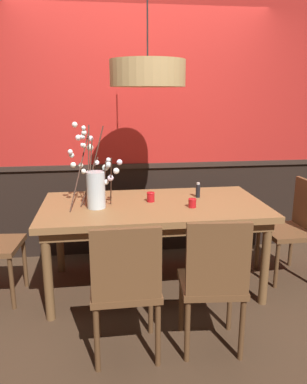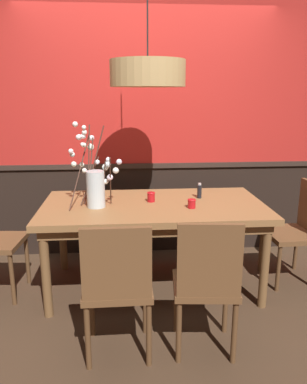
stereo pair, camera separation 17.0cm
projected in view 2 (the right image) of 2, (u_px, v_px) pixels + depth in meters
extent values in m
plane|color=#422D1E|center=(154.00, 285.00, 3.40)|extent=(24.00, 24.00, 0.00)
cube|color=black|center=(147.00, 209.00, 4.10)|extent=(4.82, 0.12, 0.93)
cube|color=#31241E|center=(147.00, 165.00, 3.96)|extent=(4.82, 0.14, 0.05)
cube|color=#B2231E|center=(147.00, 84.00, 3.76)|extent=(4.82, 0.12, 1.69)
cube|color=olive|center=(154.00, 207.00, 3.21)|extent=(1.88, 1.00, 0.05)
cube|color=brown|center=(154.00, 214.00, 3.23)|extent=(1.77, 0.89, 0.08)
cylinder|color=brown|center=(46.00, 274.00, 2.85)|extent=(0.07, 0.07, 0.72)
cylinder|color=brown|center=(265.00, 266.00, 2.98)|extent=(0.07, 0.07, 0.72)
cylinder|color=brown|center=(63.00, 234.00, 3.64)|extent=(0.07, 0.07, 0.72)
cylinder|color=brown|center=(235.00, 230.00, 3.77)|extent=(0.07, 0.07, 0.72)
cube|color=brown|center=(118.00, 287.00, 2.44)|extent=(0.44, 0.40, 0.04)
cube|color=brown|center=(116.00, 264.00, 2.20)|extent=(0.42, 0.04, 0.45)
cylinder|color=brown|center=(92.00, 307.00, 2.65)|extent=(0.04, 0.04, 0.44)
cylinder|color=brown|center=(145.00, 305.00, 2.68)|extent=(0.04, 0.04, 0.44)
cylinder|color=brown|center=(88.00, 338.00, 2.32)|extent=(0.04, 0.04, 0.44)
cylinder|color=brown|center=(149.00, 334.00, 2.35)|extent=(0.04, 0.04, 0.44)
cylinder|color=brown|center=(27.00, 260.00, 3.40)|extent=(0.04, 0.04, 0.45)
cylinder|color=brown|center=(12.00, 280.00, 3.04)|extent=(0.04, 0.04, 0.45)
cube|color=brown|center=(205.00, 286.00, 2.47)|extent=(0.44, 0.42, 0.04)
cube|color=brown|center=(210.00, 261.00, 2.24)|extent=(0.39, 0.07, 0.47)
cylinder|color=brown|center=(176.00, 304.00, 2.69)|extent=(0.04, 0.04, 0.43)
cylinder|color=brown|center=(225.00, 305.00, 2.69)|extent=(0.04, 0.04, 0.43)
cylinder|color=brown|center=(179.00, 332.00, 2.38)|extent=(0.04, 0.04, 0.43)
cylinder|color=brown|center=(234.00, 333.00, 2.37)|extent=(0.04, 0.04, 0.43)
cube|color=brown|center=(125.00, 212.00, 4.06)|extent=(0.45, 0.44, 0.04)
cube|color=brown|center=(124.00, 187.00, 4.19)|extent=(0.42, 0.04, 0.42)
cylinder|color=brown|center=(144.00, 238.00, 3.96)|extent=(0.04, 0.04, 0.42)
cylinder|color=brown|center=(108.00, 239.00, 3.93)|extent=(0.04, 0.04, 0.42)
cylinder|color=brown|center=(141.00, 226.00, 4.32)|extent=(0.04, 0.04, 0.42)
cylinder|color=brown|center=(108.00, 227.00, 4.28)|extent=(0.04, 0.04, 0.42)
cube|color=brown|center=(290.00, 234.00, 3.40)|extent=(0.43, 0.46, 0.04)
cylinder|color=brown|center=(278.00, 269.00, 3.26)|extent=(0.04, 0.04, 0.42)
cylinder|color=brown|center=(261.00, 250.00, 3.63)|extent=(0.04, 0.04, 0.42)
cylinder|color=brown|center=(296.00, 249.00, 3.67)|extent=(0.04, 0.04, 0.42)
cylinder|color=silver|center=(96.00, 189.00, 3.08)|extent=(0.15, 0.15, 0.30)
cylinder|color=silver|center=(96.00, 203.00, 3.11)|extent=(0.13, 0.13, 0.07)
cylinder|color=#472D23|center=(104.00, 183.00, 3.07)|extent=(0.05, 0.09, 0.39)
sphere|color=white|center=(100.00, 177.00, 3.06)|extent=(0.05, 0.05, 0.05)
sphere|color=white|center=(108.00, 159.00, 3.03)|extent=(0.04, 0.04, 0.04)
sphere|color=white|center=(106.00, 181.00, 3.08)|extent=(0.04, 0.04, 0.04)
sphere|color=white|center=(108.00, 164.00, 3.04)|extent=(0.05, 0.05, 0.05)
sphere|color=white|center=(105.00, 167.00, 3.07)|extent=(0.05, 0.05, 0.05)
cylinder|color=#472D23|center=(89.00, 166.00, 3.07)|extent=(0.04, 0.12, 0.66)
sphere|color=white|center=(75.00, 124.00, 2.99)|extent=(0.04, 0.04, 0.04)
sphere|color=white|center=(78.00, 137.00, 3.01)|extent=(0.04, 0.04, 0.04)
sphere|color=white|center=(84.00, 127.00, 3.00)|extent=(0.04, 0.04, 0.04)
sphere|color=white|center=(82.00, 145.00, 3.00)|extent=(0.03, 0.03, 0.03)
sphere|color=white|center=(83.00, 136.00, 3.04)|extent=(0.04, 0.04, 0.04)
sphere|color=white|center=(84.00, 132.00, 3.02)|extent=(0.04, 0.04, 0.04)
cylinder|color=#472D23|center=(90.00, 172.00, 3.09)|extent=(0.07, 0.15, 0.56)
sphere|color=white|center=(79.00, 137.00, 3.06)|extent=(0.05, 0.05, 0.05)
sphere|color=white|center=(84.00, 145.00, 3.03)|extent=(0.04, 0.04, 0.04)
sphere|color=white|center=(93.00, 174.00, 3.09)|extent=(0.05, 0.05, 0.05)
cylinder|color=#472D23|center=(90.00, 181.00, 3.15)|extent=(0.16, 0.15, 0.39)
sphere|color=white|center=(90.00, 172.00, 3.17)|extent=(0.04, 0.04, 0.04)
sphere|color=white|center=(89.00, 172.00, 3.16)|extent=(0.05, 0.05, 0.05)
sphere|color=white|center=(84.00, 171.00, 3.16)|extent=(0.04, 0.04, 0.04)
sphere|color=white|center=(82.00, 164.00, 3.18)|extent=(0.04, 0.04, 0.04)
cylinder|color=#472D23|center=(94.00, 165.00, 3.12)|extent=(0.19, 0.05, 0.65)
sphere|color=white|center=(91.00, 147.00, 3.12)|extent=(0.06, 0.06, 0.06)
sphere|color=white|center=(92.00, 138.00, 3.16)|extent=(0.05, 0.05, 0.05)
sphere|color=white|center=(97.00, 162.00, 3.11)|extent=(0.04, 0.04, 0.04)
cylinder|color=#472D23|center=(80.00, 171.00, 3.08)|extent=(0.17, 0.31, 0.59)
sphere|color=white|center=(74.00, 164.00, 3.10)|extent=(0.05, 0.05, 0.05)
sphere|color=white|center=(72.00, 154.00, 3.09)|extent=(0.04, 0.04, 0.04)
sphere|color=white|center=(71.00, 151.00, 3.06)|extent=(0.04, 0.04, 0.04)
cylinder|color=#472D23|center=(110.00, 182.00, 3.04)|extent=(0.02, 0.23, 0.43)
sphere|color=white|center=(119.00, 162.00, 3.03)|extent=(0.05, 0.05, 0.05)
sphere|color=white|center=(116.00, 171.00, 3.04)|extent=(0.05, 0.05, 0.05)
sphere|color=white|center=(110.00, 177.00, 3.03)|extent=(0.05, 0.05, 0.05)
cylinder|color=red|center=(192.00, 204.00, 3.07)|extent=(0.06, 0.06, 0.07)
torus|color=red|center=(192.00, 200.00, 3.06)|extent=(0.07, 0.07, 0.01)
cylinder|color=silver|center=(192.00, 205.00, 3.07)|extent=(0.04, 0.04, 0.04)
cylinder|color=red|center=(151.00, 197.00, 3.25)|extent=(0.07, 0.07, 0.08)
torus|color=red|center=(151.00, 193.00, 3.24)|extent=(0.07, 0.07, 0.01)
cylinder|color=silver|center=(151.00, 198.00, 3.25)|extent=(0.05, 0.05, 0.04)
cylinder|color=black|center=(199.00, 192.00, 3.36)|extent=(0.04, 0.04, 0.12)
cylinder|color=beige|center=(200.00, 184.00, 3.35)|extent=(0.03, 0.03, 0.02)
cylinder|color=tan|center=(148.00, 73.00, 2.95)|extent=(0.59, 0.59, 0.20)
sphere|color=#F9EAB7|center=(148.00, 77.00, 2.95)|extent=(0.14, 0.14, 0.14)
cylinder|color=black|center=(147.00, 12.00, 2.83)|extent=(0.01, 0.01, 0.69)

